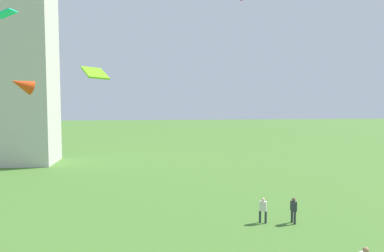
{
  "coord_description": "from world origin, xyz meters",
  "views": [
    {
      "loc": [
        -0.15,
        -2.94,
        8.01
      ],
      "look_at": [
        1.93,
        21.89,
        6.0
      ],
      "focal_mm": 37.69,
      "sensor_mm": 36.0,
      "label": 1
    }
  ],
  "objects_px": {
    "kite_flying_5": "(22,84)",
    "kite_flying_2": "(5,14)",
    "person_2": "(294,209)",
    "person_3": "(263,209)",
    "kite_flying_1": "(95,73)"
  },
  "relations": [
    {
      "from": "person_3",
      "to": "kite_flying_2",
      "type": "relative_size",
      "value": 1.58
    },
    {
      "from": "kite_flying_1",
      "to": "kite_flying_2",
      "type": "bearing_deg",
      "value": 86.86
    },
    {
      "from": "person_2",
      "to": "kite_flying_2",
      "type": "distance_m",
      "value": 19.03
    },
    {
      "from": "person_3",
      "to": "kite_flying_2",
      "type": "bearing_deg",
      "value": 44.63
    },
    {
      "from": "kite_flying_5",
      "to": "person_2",
      "type": "bearing_deg",
      "value": 44.76
    },
    {
      "from": "kite_flying_2",
      "to": "kite_flying_5",
      "type": "bearing_deg",
      "value": -59.07
    },
    {
      "from": "person_3",
      "to": "kite_flying_5",
      "type": "bearing_deg",
      "value": 14.85
    },
    {
      "from": "person_3",
      "to": "kite_flying_5",
      "type": "xyz_separation_m",
      "value": [
        -14.92,
        2.12,
        7.68
      ]
    },
    {
      "from": "kite_flying_1",
      "to": "kite_flying_5",
      "type": "distance_m",
      "value": 7.95
    },
    {
      "from": "person_2",
      "to": "kite_flying_5",
      "type": "relative_size",
      "value": 0.9
    },
    {
      "from": "kite_flying_5",
      "to": "kite_flying_2",
      "type": "bearing_deg",
      "value": -23.55
    },
    {
      "from": "person_2",
      "to": "person_3",
      "type": "height_order",
      "value": "person_2"
    },
    {
      "from": "person_3",
      "to": "kite_flying_1",
      "type": "distance_m",
      "value": 13.04
    },
    {
      "from": "person_2",
      "to": "kite_flying_5",
      "type": "height_order",
      "value": "kite_flying_5"
    },
    {
      "from": "person_2",
      "to": "kite_flying_5",
      "type": "xyz_separation_m",
      "value": [
        -16.78,
        2.36,
        7.67
      ]
    }
  ]
}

